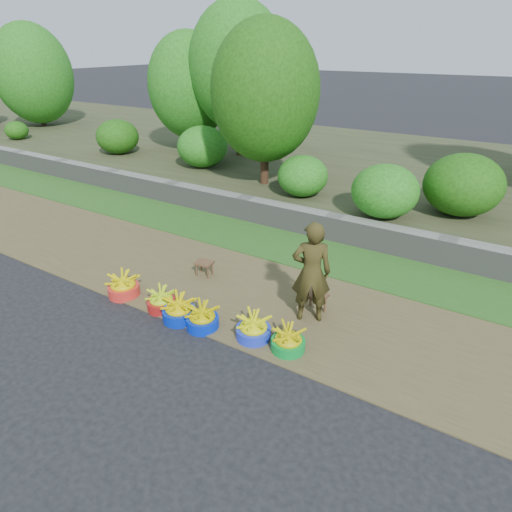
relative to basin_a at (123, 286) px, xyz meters
The scene contains 15 objects.
ground_plane 2.11m from the basin_a, ahead, with size 120.00×120.00×0.00m, color black.
dirt_shoulder 2.36m from the basin_a, 26.90° to the left, with size 80.00×2.50×0.02m, color brown.
grass_verge 3.72m from the basin_a, 55.61° to the left, with size 80.00×1.50×0.04m, color #2B5D1D.
retaining_wall 4.44m from the basin_a, 61.81° to the left, with size 80.00×0.35×0.55m, color slate.
earth_bank 9.06m from the basin_a, 76.61° to the left, with size 80.00×10.00×0.50m, color #3A3F24.
vegetation 7.91m from the basin_a, 82.86° to the left, with size 35.09×7.83×4.84m.
basin_a is the anchor object (origin of this frame).
basin_b 0.82m from the basin_a, ahead, with size 0.46×0.46×0.34m.
basin_c 1.24m from the basin_a, ahead, with size 0.50×0.50×0.37m.
basin_d 1.67m from the basin_a, ahead, with size 0.48×0.48×0.36m.
basin_e 2.45m from the basin_a, ahead, with size 0.50×0.50×0.37m.
basin_f 2.99m from the basin_a, ahead, with size 0.47×0.47×0.35m.
stool_left 1.43m from the basin_a, 58.56° to the left, with size 0.34×0.27×0.27m.
stool_right 3.13m from the basin_a, 22.37° to the left, with size 0.42×0.35×0.32m.
vendor_woman 3.13m from the basin_a, 18.73° to the left, with size 0.57×0.38×1.57m, color black.
Camera 1 is at (2.95, -3.84, 3.78)m, focal length 30.00 mm.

